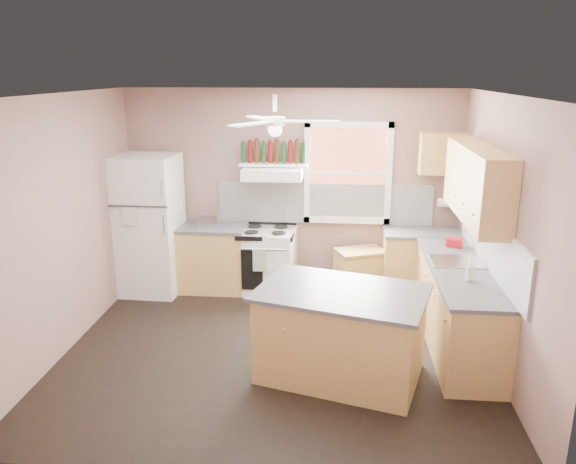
# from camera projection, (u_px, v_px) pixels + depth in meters

# --- Properties ---
(floor) EXTENTS (4.50, 4.50, 0.00)m
(floor) POSITION_uv_depth(u_px,v_px,m) (276.00, 350.00, 6.09)
(floor) COLOR black
(floor) RESTS_ON ground
(ceiling) EXTENTS (4.50, 4.50, 0.00)m
(ceiling) POSITION_uv_depth(u_px,v_px,m) (275.00, 94.00, 5.34)
(ceiling) COLOR white
(ceiling) RESTS_ON ground
(wall_back) EXTENTS (4.50, 0.05, 2.70)m
(wall_back) POSITION_uv_depth(u_px,v_px,m) (292.00, 190.00, 7.65)
(wall_back) COLOR #816157
(wall_back) RESTS_ON ground
(wall_right) EXTENTS (0.05, 4.00, 2.70)m
(wall_right) POSITION_uv_depth(u_px,v_px,m) (505.00, 236.00, 5.52)
(wall_right) COLOR #816157
(wall_right) RESTS_ON ground
(wall_left) EXTENTS (0.05, 4.00, 2.70)m
(wall_left) POSITION_uv_depth(u_px,v_px,m) (61.00, 225.00, 5.91)
(wall_left) COLOR #816157
(wall_left) RESTS_ON ground
(backsplash_back) EXTENTS (2.90, 0.03, 0.55)m
(backsplash_back) POSITION_uv_depth(u_px,v_px,m) (325.00, 204.00, 7.62)
(backsplash_back) COLOR white
(backsplash_back) RESTS_ON wall_back
(backsplash_right) EXTENTS (0.03, 2.60, 0.55)m
(backsplash_right) POSITION_uv_depth(u_px,v_px,m) (491.00, 244.00, 5.86)
(backsplash_right) COLOR white
(backsplash_right) RESTS_ON wall_right
(window_view) EXTENTS (1.00, 0.02, 1.20)m
(window_view) POSITION_uv_depth(u_px,v_px,m) (348.00, 173.00, 7.48)
(window_view) COLOR brown
(window_view) RESTS_ON wall_back
(window_frame) EXTENTS (1.16, 0.07, 1.36)m
(window_frame) POSITION_uv_depth(u_px,v_px,m) (348.00, 173.00, 7.45)
(window_frame) COLOR white
(window_frame) RESTS_ON wall_back
(refrigerator) EXTENTS (0.82, 0.80, 1.86)m
(refrigerator) POSITION_uv_depth(u_px,v_px,m) (149.00, 225.00, 7.49)
(refrigerator) COLOR white
(refrigerator) RESTS_ON floor
(base_cabinet_left) EXTENTS (0.90, 0.60, 0.86)m
(base_cabinet_left) POSITION_uv_depth(u_px,v_px,m) (213.00, 259.00, 7.69)
(base_cabinet_left) COLOR #AE8348
(base_cabinet_left) RESTS_ON floor
(counter_left) EXTENTS (0.92, 0.62, 0.04)m
(counter_left) POSITION_uv_depth(u_px,v_px,m) (212.00, 227.00, 7.56)
(counter_left) COLOR #47474A
(counter_left) RESTS_ON base_cabinet_left
(toaster) EXTENTS (0.28, 0.16, 0.18)m
(toaster) POSITION_uv_depth(u_px,v_px,m) (209.00, 220.00, 7.49)
(toaster) COLOR silver
(toaster) RESTS_ON counter_left
(stove) EXTENTS (0.80, 0.70, 0.86)m
(stove) POSITION_uv_depth(u_px,v_px,m) (267.00, 261.00, 7.62)
(stove) COLOR white
(stove) RESTS_ON floor
(range_hood) EXTENTS (0.78, 0.50, 0.14)m
(range_hood) POSITION_uv_depth(u_px,v_px,m) (273.00, 173.00, 7.33)
(range_hood) COLOR white
(range_hood) RESTS_ON wall_back
(bottle_shelf) EXTENTS (0.90, 0.26, 0.03)m
(bottle_shelf) POSITION_uv_depth(u_px,v_px,m) (274.00, 164.00, 7.42)
(bottle_shelf) COLOR white
(bottle_shelf) RESTS_ON range_hood
(cart) EXTENTS (0.73, 0.62, 0.62)m
(cart) POSITION_uv_depth(u_px,v_px,m) (360.00, 272.00, 7.53)
(cart) COLOR #AE8348
(cart) RESTS_ON floor
(base_cabinet_corner) EXTENTS (1.00, 0.60, 0.86)m
(base_cabinet_corner) POSITION_uv_depth(u_px,v_px,m) (421.00, 265.00, 7.45)
(base_cabinet_corner) COLOR #AE8348
(base_cabinet_corner) RESTS_ON floor
(base_cabinet_right) EXTENTS (0.60, 2.20, 0.86)m
(base_cabinet_right) POSITION_uv_depth(u_px,v_px,m) (457.00, 309.00, 6.09)
(base_cabinet_right) COLOR #AE8348
(base_cabinet_right) RESTS_ON floor
(counter_corner) EXTENTS (1.02, 0.62, 0.04)m
(counter_corner) POSITION_uv_depth(u_px,v_px,m) (423.00, 233.00, 7.32)
(counter_corner) COLOR #47474A
(counter_corner) RESTS_ON base_cabinet_corner
(counter_right) EXTENTS (0.62, 2.22, 0.04)m
(counter_right) POSITION_uv_depth(u_px,v_px,m) (460.00, 270.00, 5.97)
(counter_right) COLOR #47474A
(counter_right) RESTS_ON base_cabinet_right
(sink) EXTENTS (0.55, 0.45, 0.03)m
(sink) POSITION_uv_depth(u_px,v_px,m) (456.00, 262.00, 6.15)
(sink) COLOR silver
(sink) RESTS_ON counter_right
(faucet) EXTENTS (0.03, 0.03, 0.14)m
(faucet) POSITION_uv_depth(u_px,v_px,m) (472.00, 256.00, 6.12)
(faucet) COLOR silver
(faucet) RESTS_ON sink
(upper_cabinet_right) EXTENTS (0.33, 1.80, 0.76)m
(upper_cabinet_right) POSITION_uv_depth(u_px,v_px,m) (477.00, 183.00, 5.89)
(upper_cabinet_right) COLOR #AE8348
(upper_cabinet_right) RESTS_ON wall_right
(upper_cabinet_corner) EXTENTS (0.60, 0.33, 0.52)m
(upper_cabinet_corner) POSITION_uv_depth(u_px,v_px,m) (443.00, 153.00, 7.14)
(upper_cabinet_corner) COLOR #AE8348
(upper_cabinet_corner) RESTS_ON wall_back
(paper_towel) EXTENTS (0.26, 0.12, 0.12)m
(paper_towel) POSITION_uv_depth(u_px,v_px,m) (448.00, 203.00, 7.34)
(paper_towel) COLOR white
(paper_towel) RESTS_ON wall_back
(island) EXTENTS (1.70, 1.33, 0.86)m
(island) POSITION_uv_depth(u_px,v_px,m) (341.00, 335.00, 5.48)
(island) COLOR #AE8348
(island) RESTS_ON floor
(island_top) EXTENTS (1.81, 1.44, 0.04)m
(island_top) POSITION_uv_depth(u_px,v_px,m) (342.00, 293.00, 5.35)
(island_top) COLOR #47474A
(island_top) RESTS_ON island
(ceiling_fan_hub) EXTENTS (0.20, 0.20, 0.08)m
(ceiling_fan_hub) POSITION_uv_depth(u_px,v_px,m) (275.00, 121.00, 5.41)
(ceiling_fan_hub) COLOR white
(ceiling_fan_hub) RESTS_ON ceiling
(soap_bottle) EXTENTS (0.11, 0.11, 0.22)m
(soap_bottle) POSITION_uv_depth(u_px,v_px,m) (470.00, 270.00, 5.57)
(soap_bottle) COLOR silver
(soap_bottle) RESTS_ON counter_right
(red_caddy) EXTENTS (0.21, 0.18, 0.10)m
(red_caddy) POSITION_uv_depth(u_px,v_px,m) (455.00, 243.00, 6.66)
(red_caddy) COLOR #B00F16
(red_caddy) RESTS_ON counter_right
(wine_bottles) EXTENTS (0.86, 0.06, 0.31)m
(wine_bottles) POSITION_uv_depth(u_px,v_px,m) (274.00, 152.00, 7.37)
(wine_bottles) COLOR #143819
(wine_bottles) RESTS_ON bottle_shelf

